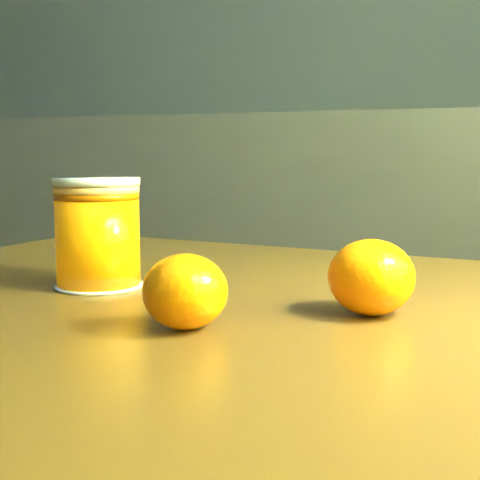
% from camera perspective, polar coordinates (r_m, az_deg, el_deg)
% --- Properties ---
extents(kitchen_counter, '(3.15, 0.60, 0.90)m').
position_cam_1_polar(kitchen_counter, '(2.15, -6.79, -2.00)').
color(kitchen_counter, '#46474B').
rests_on(kitchen_counter, ground).
extents(table, '(0.95, 0.70, 0.68)m').
position_cam_1_polar(table, '(0.55, 3.25, -14.98)').
color(table, brown).
rests_on(table, ground).
extents(juice_glass, '(0.08, 0.08, 0.10)m').
position_cam_1_polar(juice_glass, '(0.61, -12.04, 0.55)').
color(juice_glass, orange).
rests_on(juice_glass, table).
extents(orange_front, '(0.08, 0.08, 0.06)m').
position_cam_1_polar(orange_front, '(0.51, 11.15, -3.13)').
color(orange_front, orange).
rests_on(orange_front, table).
extents(orange_back, '(0.07, 0.07, 0.05)m').
position_cam_1_polar(orange_back, '(0.46, -4.69, -4.39)').
color(orange_back, orange).
rests_on(orange_back, table).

